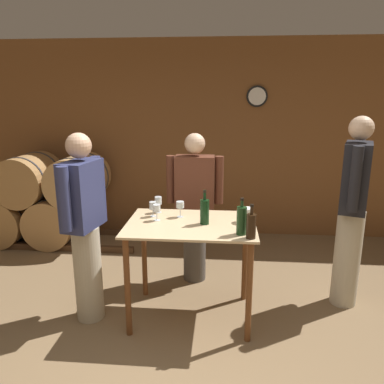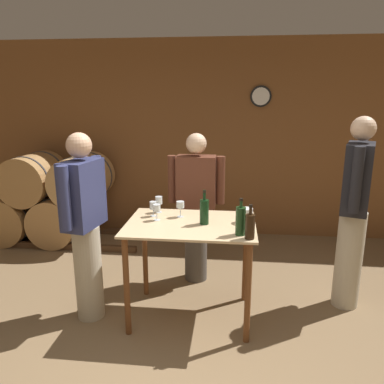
# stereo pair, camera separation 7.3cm
# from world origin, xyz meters

# --- Properties ---
(ground_plane) EXTENTS (14.00, 14.00, 0.00)m
(ground_plane) POSITION_xyz_m (0.00, 0.00, 0.00)
(ground_plane) COLOR brown
(back_wall) EXTENTS (8.40, 0.08, 2.70)m
(back_wall) POSITION_xyz_m (0.00, 3.01, 1.35)
(back_wall) COLOR brown
(back_wall) RESTS_ON ground_plane
(barrel_rack) EXTENTS (2.91, 0.78, 1.21)m
(barrel_rack) POSITION_xyz_m (-2.07, 2.44, 0.59)
(barrel_rack) COLOR #4C331E
(barrel_rack) RESTS_ON ground_plane
(tasting_table) EXTENTS (1.10, 0.78, 0.89)m
(tasting_table) POSITION_xyz_m (0.07, 0.80, 0.73)
(tasting_table) COLOR #D1B284
(tasting_table) RESTS_ON ground_plane
(wine_bottle_far_left) EXTENTS (0.08, 0.08, 0.30)m
(wine_bottle_far_left) POSITION_xyz_m (0.19, 0.79, 1.00)
(wine_bottle_far_left) COLOR black
(wine_bottle_far_left) RESTS_ON tasting_table
(wine_bottle_left) EXTENTS (0.08, 0.08, 0.30)m
(wine_bottle_left) POSITION_xyz_m (0.49, 0.57, 1.01)
(wine_bottle_left) COLOR #193819
(wine_bottle_left) RESTS_ON tasting_table
(wine_bottle_center) EXTENTS (0.07, 0.07, 0.27)m
(wine_bottle_center) POSITION_xyz_m (0.56, 0.49, 0.99)
(wine_bottle_center) COLOR black
(wine_bottle_center) RESTS_ON tasting_table
(wine_glass_near_left) EXTENTS (0.06, 0.06, 0.14)m
(wine_glass_near_left) POSITION_xyz_m (-0.29, 0.96, 0.99)
(wine_glass_near_left) COLOR silver
(wine_glass_near_left) RESTS_ON tasting_table
(wine_glass_near_center) EXTENTS (0.07, 0.07, 0.15)m
(wine_glass_near_center) POSITION_xyz_m (-0.26, 1.08, 1.00)
(wine_glass_near_center) COLOR silver
(wine_glass_near_center) RESTS_ON tasting_table
(wine_glass_near_right) EXTENTS (0.07, 0.07, 0.14)m
(wine_glass_near_right) POSITION_xyz_m (-0.23, 0.85, 1.00)
(wine_glass_near_right) COLOR silver
(wine_glass_near_right) RESTS_ON tasting_table
(wine_glass_far_side) EXTENTS (0.07, 0.07, 0.14)m
(wine_glass_far_side) POSITION_xyz_m (-0.04, 0.96, 1.00)
(wine_glass_far_side) COLOR silver
(wine_glass_far_side) RESTS_ON tasting_table
(ice_bucket) EXTENTS (0.11, 0.11, 0.13)m
(ice_bucket) POSITION_xyz_m (0.54, 0.87, 0.95)
(ice_bucket) COLOR white
(ice_bucket) RESTS_ON tasting_table
(person_host) EXTENTS (0.59, 0.24, 1.59)m
(person_host) POSITION_xyz_m (0.05, 1.52, 0.84)
(person_host) COLOR #4C4742
(person_host) RESTS_ON ground_plane
(person_visitor_with_scarf) EXTENTS (0.34, 0.56, 1.78)m
(person_visitor_with_scarf) POSITION_xyz_m (1.52, 1.15, 0.95)
(person_visitor_with_scarf) COLOR #B7AD93
(person_visitor_with_scarf) RESTS_ON ground_plane
(person_visitor_bearded) EXTENTS (0.29, 0.58, 1.66)m
(person_visitor_bearded) POSITION_xyz_m (-0.83, 0.70, 0.88)
(person_visitor_bearded) COLOR #B7AD93
(person_visitor_bearded) RESTS_ON ground_plane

